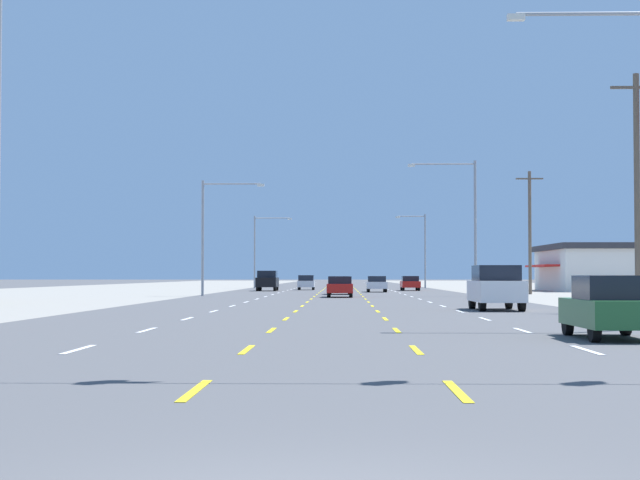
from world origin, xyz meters
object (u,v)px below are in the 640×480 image
suv_far_right_near (496,287)px  sedan_far_right_farthest (410,283)px  sedan_center_turn_midfar (340,285)px  streetlight_left_row_1 (210,227)px  sedan_center_turn_mid (340,286)px  hatchback_inner_left_distant_a (306,282)px  suv_far_left_farther (267,280)px  streetlight_left_row_2 (259,245)px  streetlight_right_row_2 (422,245)px  sedan_inner_right_far (377,284)px  hatchback_far_right_nearest (611,307)px  streetlight_left_row_0 (10,125)px  streetlight_right_row_1 (468,216)px

suv_far_right_near → sedan_far_right_farthest: bearing=90.0°
sedan_center_turn_midfar → streetlight_left_row_1: 12.40m
suv_far_right_near → sedan_center_turn_mid: bearing=104.7°
sedan_center_turn_midfar → hatchback_inner_left_distant_a: (-3.55, 25.00, 0.03)m
suv_far_left_farther → streetlight_left_row_2: size_ratio=0.57×
sedan_far_right_farthest → streetlight_right_row_2: streetlight_right_row_2 is taller
streetlight_left_row_1 → streetlight_left_row_2: 45.79m
hatchback_inner_left_distant_a → streetlight_left_row_1: (-6.10, -31.43, 4.34)m
sedan_inner_right_far → suv_far_left_farther: 12.52m
suv_far_right_near → suv_far_left_farther: size_ratio=1.00×
hatchback_far_right_nearest → streetlight_left_row_0: (-16.54, 5.45, 5.28)m
sedan_center_turn_mid → streetlight_left_row_2: bearing=101.0°
sedan_center_turn_midfar → sedan_inner_right_far: size_ratio=1.00×
sedan_inner_right_far → streetlight_left_row_2: (-13.05, 27.96, 4.34)m
streetlight_left_row_2 → streetlight_left_row_1: bearing=-90.0°
sedan_center_turn_mid → sedan_far_right_farthest: (6.98, 30.83, 0.00)m
sedan_center_turn_midfar → sedan_inner_right_far: same height
streetlight_left_row_1 → streetlight_right_row_2: (19.37, 45.79, -0.03)m
sedan_far_right_farthest → hatchback_inner_left_distant_a: size_ratio=1.15×
streetlight_left_row_1 → sedan_inner_right_far: bearing=53.9°
sedan_center_turn_mid → suv_far_left_farther: size_ratio=0.92×
sedan_far_right_farthest → streetlight_right_row_2: (2.71, 19.18, 4.33)m
streetlight_left_row_0 → streetlight_right_row_1: size_ratio=1.05×
sedan_center_turn_midfar → streetlight_right_row_2: 40.77m
suv_far_left_farther → streetlight_left_row_1: (-2.51, -24.62, 4.09)m
hatchback_inner_left_distant_a → streetlight_left_row_1: size_ratio=0.45×
suv_far_right_near → sedan_center_turn_mid: suv_far_right_near is taller
streetlight_left_row_1 → hatchback_far_right_nearest: bearing=-72.3°
sedan_inner_right_far → sedan_far_right_farthest: (3.65, 8.78, 0.00)m
sedan_inner_right_far → sedan_center_turn_mid: bearing=-98.6°
hatchback_inner_left_distant_a → streetlight_left_row_0: streetlight_left_row_0 is taller
suv_far_right_near → streetlight_right_row_1: size_ratio=0.49×
sedan_inner_right_far → hatchback_far_right_nearest: bearing=-87.2°
hatchback_far_right_nearest → hatchback_inner_left_distant_a: (-10.27, 82.67, 0.00)m
sedan_center_turn_midfar → sedan_far_right_farthest: bearing=70.8°
sedan_center_turn_midfar → streetlight_right_row_1: streetlight_right_row_1 is taller
suv_far_left_farther → streetlight_left_row_0: size_ratio=0.46×
streetlight_right_row_2 → hatchback_inner_left_distant_a: bearing=-132.8°
sedan_center_turn_mid → sedan_center_turn_midfar: size_ratio=1.00×
suv_far_left_farther → sedan_far_right_farthest: (14.16, 1.99, -0.27)m
hatchback_far_right_nearest → sedan_center_turn_mid: 47.48m
sedan_center_turn_mid → sedan_center_turn_midfar: 10.67m
suv_far_right_near → sedan_inner_right_far: (-3.62, 48.53, -0.27)m
sedan_inner_right_far → sedan_far_right_farthest: size_ratio=1.00×
suv_far_left_farther → sedan_far_right_farthest: 14.30m
sedan_far_right_farthest → streetlight_left_row_2: 25.80m
sedan_far_right_farthest → streetlight_left_row_0: (-16.85, -72.40, 5.30)m
sedan_center_turn_mid → sedan_inner_right_far: same height
hatchback_inner_left_distant_a → hatchback_far_right_nearest: bearing=-82.9°
streetlight_left_row_2 → streetlight_right_row_2: streetlight_right_row_2 is taller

